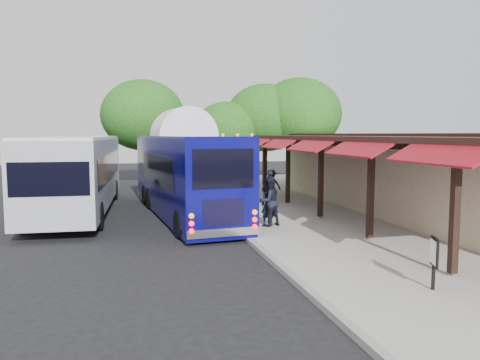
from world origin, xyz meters
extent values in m
plane|color=black|center=(0.00, 0.00, 0.00)|extent=(90.00, 90.00, 0.00)
cube|color=#9E9B93|center=(5.00, 4.00, 0.07)|extent=(10.00, 40.00, 0.15)
cube|color=gray|center=(0.05, 4.00, 0.07)|extent=(0.20, 40.00, 0.16)
cube|color=tan|center=(8.50, 4.00, 1.80)|extent=(5.00, 20.00, 3.60)
cube|color=black|center=(5.98, 4.00, 3.30)|extent=(0.06, 20.00, 0.60)
cube|color=#331E19|center=(4.90, 4.00, 3.40)|extent=(2.60, 20.00, 0.18)
cube|color=black|center=(3.78, -4.00, 1.80)|extent=(0.18, 0.18, 3.16)
cube|color=maroon|center=(3.35, -4.00, 3.15)|extent=(1.00, 3.20, 0.57)
cube|color=black|center=(3.78, 0.00, 1.80)|extent=(0.18, 0.18, 3.16)
cube|color=maroon|center=(3.35, 0.00, 3.15)|extent=(1.00, 3.20, 0.57)
cube|color=black|center=(3.78, 4.00, 1.80)|extent=(0.18, 0.18, 3.16)
cube|color=maroon|center=(3.35, 4.00, 3.15)|extent=(1.00, 3.20, 0.57)
cube|color=black|center=(3.78, 8.00, 1.80)|extent=(0.18, 0.18, 3.16)
cube|color=maroon|center=(3.35, 8.00, 3.15)|extent=(1.00, 3.20, 0.57)
cube|color=black|center=(3.78, 12.00, 1.80)|extent=(0.18, 0.18, 3.16)
cube|color=maroon|center=(3.35, 12.00, 3.15)|extent=(1.00, 3.20, 0.57)
sphere|color=#176B80|center=(4.20, -2.00, 2.88)|extent=(0.26, 0.26, 0.26)
sphere|color=#176B80|center=(4.20, 3.00, 2.88)|extent=(0.26, 0.26, 0.26)
sphere|color=#176B80|center=(4.20, 8.00, 2.88)|extent=(0.26, 0.26, 0.26)
cube|color=#090864|center=(-1.45, 6.79, 1.96)|extent=(3.67, 11.84, 3.06)
cube|color=#090864|center=(-1.45, 6.79, 0.29)|extent=(3.61, 11.71, 0.34)
ellipsoid|color=white|center=(-1.45, 6.79, 3.47)|extent=(3.64, 11.60, 0.54)
cube|color=black|center=(-1.45, 0.96, 2.47)|extent=(2.02, 0.24, 1.26)
cube|color=silver|center=(-1.45, 1.02, 0.41)|extent=(2.43, 0.43, 0.27)
sphere|color=#FF0C0C|center=(-2.51, 0.94, 0.66)|extent=(0.17, 0.17, 0.17)
sphere|color=#FF0C0C|center=(-0.39, 0.94, 0.66)|extent=(0.17, 0.17, 0.17)
cylinder|color=black|center=(-2.57, 2.36, 0.50)|extent=(0.39, 1.03, 1.01)
cylinder|color=black|center=(-0.33, 2.36, 0.50)|extent=(0.39, 1.03, 1.01)
cylinder|color=black|center=(-2.57, 10.51, 0.50)|extent=(0.39, 1.03, 1.01)
cylinder|color=black|center=(-0.33, 10.51, 0.50)|extent=(0.39, 1.03, 1.01)
cube|color=#92959A|center=(-6.00, 8.87, 1.87)|extent=(3.33, 12.96, 2.96)
cube|color=black|center=(-7.41, 8.87, 2.12)|extent=(0.49, 10.92, 1.12)
cube|color=black|center=(-4.60, 8.87, 2.12)|extent=(0.49, 10.92, 1.12)
cube|color=silver|center=(-6.00, 8.87, 3.40)|extent=(3.26, 12.70, 0.11)
cylinder|color=black|center=(-7.29, 4.37, 0.54)|extent=(0.36, 1.09, 1.07)
cylinder|color=black|center=(-4.72, 4.37, 0.54)|extent=(0.36, 1.09, 1.07)
cylinder|color=black|center=(-7.29, 12.72, 0.54)|extent=(0.36, 1.09, 1.07)
cylinder|color=black|center=(-4.72, 12.72, 0.54)|extent=(0.36, 1.09, 1.07)
imported|color=black|center=(1.31, 3.12, 0.91)|extent=(0.60, 0.43, 1.52)
imported|color=black|center=(1.27, 2.98, 1.08)|extent=(1.10, 0.99, 1.86)
imported|color=black|center=(0.85, 5.35, 1.02)|extent=(1.07, 0.56, 1.74)
imported|color=black|center=(3.40, 9.46, 0.94)|extent=(1.04, 0.61, 1.59)
cube|color=black|center=(2.70, -4.76, 0.73)|extent=(0.08, 0.08, 1.17)
cube|color=black|center=(2.70, -4.76, 1.00)|extent=(0.22, 0.51, 0.64)
cube|color=white|center=(2.67, -4.76, 1.00)|extent=(0.16, 0.42, 0.53)
cylinder|color=#382314|center=(2.66, 17.14, 1.29)|extent=(0.36, 0.36, 2.58)
ellipsoid|color=#124611|center=(2.66, 17.14, 3.82)|extent=(4.46, 4.46, 3.79)
cylinder|color=#382314|center=(5.46, 17.63, 1.58)|extent=(0.36, 0.36, 3.17)
ellipsoid|color=#124611|center=(5.46, 17.63, 4.68)|extent=(5.47, 5.47, 4.65)
cylinder|color=#382314|center=(7.68, 16.88, 1.67)|extent=(0.36, 0.36, 3.34)
ellipsoid|color=#124611|center=(7.68, 16.88, 4.94)|extent=(5.77, 5.77, 4.91)
cylinder|color=#382314|center=(-2.74, 19.32, 1.64)|extent=(0.36, 0.36, 3.28)
ellipsoid|color=#124611|center=(-2.74, 19.32, 4.85)|extent=(5.67, 5.67, 4.82)
camera|label=1|loc=(-3.79, -13.52, 3.58)|focal=35.00mm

